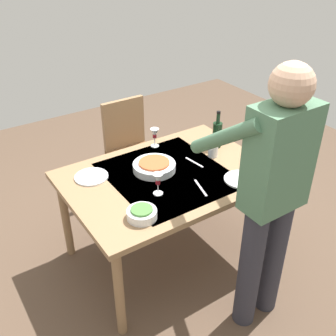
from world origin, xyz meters
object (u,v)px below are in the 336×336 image
object	(u,v)px
dining_table	(168,183)
wine_bottle	(217,134)
dinner_plate_near	(241,179)
water_cup_near_right	(253,160)
wine_glass_left	(155,134)
dinner_plate_far	(91,177)
chair_near	(130,144)
water_cup_near_left	(213,151)
side_bowl_salad	(142,213)
wine_glass_right	(158,180)
serving_bowl_pasta	(154,166)
person_server	(271,191)

from	to	relation	value
dining_table	wine_bottle	world-z (taller)	wine_bottle
dinner_plate_near	water_cup_near_right	bearing A→B (deg)	-154.64
wine_glass_left	dinner_plate_far	size ratio (longest dim) A/B	0.66
chair_near	dinner_plate_far	xyz separation A→B (m)	(0.64, 0.63, 0.21)
water_cup_near_left	side_bowl_salad	xyz separation A→B (m)	(0.81, 0.34, -0.01)
wine_glass_left	dinner_plate_far	xyz separation A→B (m)	(0.60, 0.14, -0.10)
dining_table	side_bowl_salad	world-z (taller)	side_bowl_salad
wine_glass_right	serving_bowl_pasta	xyz separation A→B (m)	(-0.13, -0.26, -0.07)
person_server	wine_glass_left	distance (m)	1.16
dining_table	water_cup_near_left	size ratio (longest dim) A/B	15.35
wine_glass_right	side_bowl_salad	xyz separation A→B (m)	(0.21, 0.16, -0.07)
wine_glass_left	dinner_plate_near	distance (m)	0.77
serving_bowl_pasta	dinner_plate_far	xyz separation A→B (m)	(0.41, -0.16, -0.03)
person_server	wine_glass_right	world-z (taller)	person_server
dinner_plate_near	dinner_plate_far	xyz separation A→B (m)	(0.83, -0.59, 0.00)
wine_bottle	water_cup_near_right	world-z (taller)	wine_bottle
chair_near	dinner_plate_far	world-z (taller)	chair_near
water_cup_near_left	chair_near	bearing A→B (deg)	-74.11
water_cup_near_left	dinner_plate_far	distance (m)	0.91
person_server	water_cup_near_left	size ratio (longest dim) A/B	18.42
wine_bottle	dinner_plate_near	bearing A→B (deg)	70.11
wine_glass_left	water_cup_near_left	world-z (taller)	wine_glass_left
wine_bottle	wine_glass_right	size ratio (longest dim) A/B	1.96
dinner_plate_far	person_server	bearing A→B (deg)	122.02
wine_glass_left	water_cup_near_left	distance (m)	0.47
chair_near	side_bowl_salad	distance (m)	1.35
chair_near	wine_glass_left	size ratio (longest dim) A/B	6.03
serving_bowl_pasta	dinner_plate_far	bearing A→B (deg)	-21.13
dining_table	wine_glass_left	world-z (taller)	wine_glass_left
dinner_plate_near	person_server	bearing A→B (deg)	65.32
side_bowl_salad	dinner_plate_near	world-z (taller)	side_bowl_salad
chair_near	water_cup_near_left	bearing A→B (deg)	105.89
wine_glass_right	serving_bowl_pasta	bearing A→B (deg)	-117.22
dining_table	dinner_plate_near	world-z (taller)	dinner_plate_near
wine_bottle	water_cup_near_right	distance (m)	0.38
dining_table	dinner_plate_near	xyz separation A→B (m)	(-0.37, 0.34, 0.08)
wine_glass_right	serving_bowl_pasta	distance (m)	0.30
chair_near	dinner_plate_near	xyz separation A→B (m)	(-0.19, 1.22, 0.21)
dining_table	wine_glass_right	world-z (taller)	wine_glass_right
dining_table	water_cup_near_left	bearing A→B (deg)	-176.52
wine_bottle	wine_glass_right	distance (m)	0.78
serving_bowl_pasta	dinner_plate_near	world-z (taller)	serving_bowl_pasta
chair_near	water_cup_near_left	world-z (taller)	chair_near
water_cup_near_left	dinner_plate_far	world-z (taller)	water_cup_near_left
dinner_plate_far	chair_near	bearing A→B (deg)	-135.45
wine_bottle	wine_glass_left	world-z (taller)	wine_bottle
serving_bowl_pasta	side_bowl_salad	bearing A→B (deg)	50.28
wine_bottle	side_bowl_salad	distance (m)	1.03
water_cup_near_left	serving_bowl_pasta	bearing A→B (deg)	-8.68
water_cup_near_left	water_cup_near_right	world-z (taller)	same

